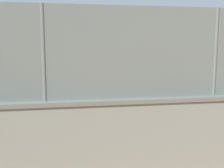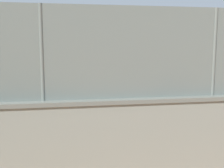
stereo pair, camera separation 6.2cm
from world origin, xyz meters
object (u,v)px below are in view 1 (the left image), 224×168
at_px(player_baseline_waiting, 214,94).
at_px(spare_ball_by_wall, 152,163).
at_px(courtside_bench, 86,132).
at_px(player_near_wall_returning, 40,77).
at_px(player_crossing_court, 64,76).
at_px(sports_ball, 54,96).

relative_size(player_baseline_waiting, spare_ball_by_wall, 21.42).
distance_m(spare_ball_by_wall, courtside_bench, 1.93).
relative_size(player_near_wall_returning, player_baseline_waiting, 0.89).
bearing_deg(courtside_bench, player_baseline_waiting, -157.09).
height_order(player_near_wall_returning, courtside_bench, player_near_wall_returning).
relative_size(player_crossing_court, courtside_bench, 1.04).
bearing_deg(sports_ball, courtside_bench, 99.03).
bearing_deg(player_baseline_waiting, sports_ball, -43.79).
height_order(player_crossing_court, courtside_bench, player_crossing_court).
bearing_deg(courtside_bench, player_near_wall_returning, -77.81).
height_order(player_baseline_waiting, courtside_bench, player_baseline_waiting).
relative_size(player_baseline_waiting, sports_ball, 14.74).
height_order(player_crossing_court, spare_ball_by_wall, player_crossing_court).
height_order(sports_ball, courtside_bench, courtside_bench).
distance_m(player_near_wall_returning, player_baseline_waiting, 10.43).
relative_size(player_crossing_court, spare_ball_by_wall, 21.16).
xyz_separation_m(player_crossing_court, sports_ball, (0.54, 1.02, -0.94)).
height_order(player_crossing_court, player_near_wall_returning, player_crossing_court).
bearing_deg(player_near_wall_returning, player_baseline_waiting, 131.03).
xyz_separation_m(sports_ball, spare_ball_by_wall, (-2.68, 8.88, -0.02)).
relative_size(player_near_wall_returning, sports_ball, 13.15).
bearing_deg(player_near_wall_returning, courtside_bench, 102.19).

